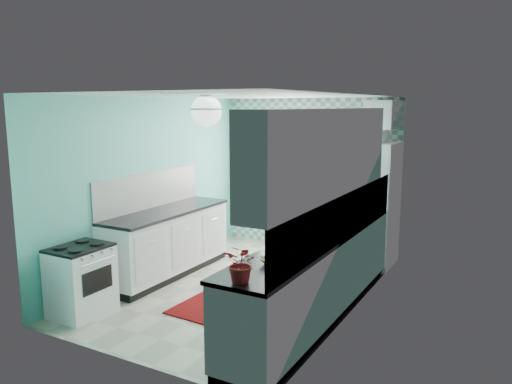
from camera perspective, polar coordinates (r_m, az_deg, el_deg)
The scene contains 26 objects.
floor at distance 6.74m, azimuth -1.42°, elevation -10.90°, with size 3.00×4.40×0.02m, color beige.
ceiling at distance 6.31m, azimuth -1.52°, elevation 11.04°, with size 3.00×4.40×0.02m, color white.
wall_back at distance 8.36m, azimuth 6.21°, elevation 2.04°, with size 3.00×0.02×2.50m, color #62CBBB.
wall_front at distance 4.68m, azimuth -15.33°, elevation -4.47°, with size 3.00×0.02×2.50m, color #62CBBB.
wall_left at distance 7.28m, azimuth -11.79°, elevation 0.72°, with size 0.02×4.40×2.50m, color #62CBBB.
wall_right at distance 5.80m, azimuth 11.51°, elevation -1.56°, with size 0.02×4.40×2.50m, color #62CBBB.
accent_wall at distance 8.34m, azimuth 6.15°, elevation 2.02°, with size 3.00×0.01×2.50m, color #66A994.
window at distance 8.42m, azimuth 3.91°, elevation 4.18°, with size 1.04×0.05×1.44m.
backsplash_right at distance 5.45m, azimuth 10.00°, elevation -2.85°, with size 0.02×3.60×0.51m, color white.
backsplash_left at distance 7.22m, azimuth -12.03°, elevation 0.19°, with size 0.02×2.15×0.51m, color white.
upper_cabinets_right at distance 5.20m, azimuth 7.91°, elevation 4.48°, with size 0.33×3.20×0.90m, color white.
upper_cabinet_fridge at distance 7.51m, azimuth 14.49°, elevation 8.56°, with size 0.40×0.74×0.40m, color white.
ceiling_light at distance 5.63m, azimuth -5.70°, elevation 9.24°, with size 0.34×0.34×0.35m.
base_cabinets_right at distance 5.75m, azimuth 7.02°, elevation -9.82°, with size 0.60×3.60×0.90m, color white.
countertop_right at distance 5.62m, azimuth 6.98°, elevation -5.28°, with size 0.63×3.60×0.04m, color black.
base_cabinets_left at distance 7.19m, azimuth -10.07°, elevation -5.85°, with size 0.60×2.15×0.90m, color white.
countertop_left at distance 7.07m, azimuth -10.09°, elevation -2.20°, with size 0.63×2.15×0.04m, color black.
fridge at distance 7.69m, azimuth 12.67°, elevation -1.30°, with size 0.80×0.80×1.85m.
stove at distance 6.13m, azimuth -19.35°, elevation -9.39°, with size 0.53×0.66×0.79m.
sink at distance 6.33m, azimuth 9.83°, elevation -3.53°, with size 0.54×0.45×0.53m.
rug at distance 6.21m, azimuth -4.52°, elevation -12.64°, with size 0.77×1.09×0.02m, color maroon.
dish_towel at distance 6.70m, azimuth 7.63°, elevation -6.70°, with size 0.02×0.23×0.34m, color #68AFA6.
fruit_bowl at distance 4.63m, azimuth 1.99°, elevation -7.85°, with size 0.25×0.25×0.06m, color silver.
potted_plant at distance 4.12m, azimuth -1.61°, elevation -8.17°, with size 0.30×0.26×0.33m, color #A70B2A.
soap_bottle at distance 6.81m, azimuth 11.77°, elevation -1.70°, with size 0.09×0.09×0.20m, color #84A3AB.
microwave at distance 7.56m, azimuth 12.97°, elevation 6.56°, with size 0.47×0.32×0.26m, color silver.
Camera 1 is at (3.19, -5.44, 2.38)m, focal length 35.00 mm.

